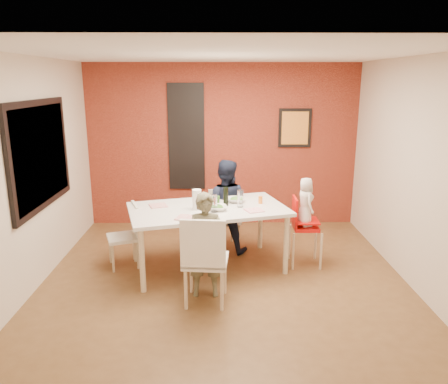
{
  "coord_description": "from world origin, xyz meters",
  "views": [
    {
      "loc": [
        -0.07,
        -5.03,
        2.43
      ],
      "look_at": [
        0.0,
        0.3,
        1.05
      ],
      "focal_mm": 35.0,
      "sensor_mm": 36.0,
      "label": 1
    }
  ],
  "objects_px": {
    "chair_left": "(128,232)",
    "toddler": "(305,202)",
    "chair_near": "(205,257)",
    "paper_towel_roll": "(197,200)",
    "dining_table": "(208,213)",
    "high_chair": "(302,225)",
    "chair_far": "(223,215)",
    "wine_bottle": "(226,197)",
    "child_far": "(225,206)",
    "child_near": "(206,245)"
  },
  "relations": [
    {
      "from": "child_near",
      "to": "wine_bottle",
      "type": "xyz_separation_m",
      "value": [
        0.24,
        0.84,
        0.34
      ]
    },
    {
      "from": "paper_towel_roll",
      "to": "child_near",
      "type": "bearing_deg",
      "value": -79.13
    },
    {
      "from": "dining_table",
      "to": "chair_left",
      "type": "relative_size",
      "value": 2.61
    },
    {
      "from": "chair_far",
      "to": "high_chair",
      "type": "bearing_deg",
      "value": -51.71
    },
    {
      "from": "high_chair",
      "to": "toddler",
      "type": "height_order",
      "value": "toddler"
    },
    {
      "from": "chair_left",
      "to": "dining_table",
      "type": "bearing_deg",
      "value": 65.19
    },
    {
      "from": "chair_far",
      "to": "paper_towel_roll",
      "type": "distance_m",
      "value": 1.07
    },
    {
      "from": "high_chair",
      "to": "chair_left",
      "type": "bearing_deg",
      "value": 91.0
    },
    {
      "from": "chair_far",
      "to": "child_near",
      "type": "height_order",
      "value": "child_near"
    },
    {
      "from": "chair_left",
      "to": "paper_towel_roll",
      "type": "relative_size",
      "value": 3.28
    },
    {
      "from": "chair_far",
      "to": "paper_towel_roll",
      "type": "height_order",
      "value": "paper_towel_roll"
    },
    {
      "from": "toddler",
      "to": "high_chair",
      "type": "bearing_deg",
      "value": 74.21
    },
    {
      "from": "chair_far",
      "to": "toddler",
      "type": "xyz_separation_m",
      "value": [
        1.07,
        -0.73,
        0.4
      ]
    },
    {
      "from": "chair_far",
      "to": "chair_left",
      "type": "relative_size",
      "value": 1.01
    },
    {
      "from": "dining_table",
      "to": "chair_left",
      "type": "distance_m",
      "value": 1.1
    },
    {
      "from": "chair_left",
      "to": "wine_bottle",
      "type": "xyz_separation_m",
      "value": [
        1.29,
        -0.01,
        0.48
      ]
    },
    {
      "from": "chair_left",
      "to": "child_near",
      "type": "height_order",
      "value": "child_near"
    },
    {
      "from": "high_chair",
      "to": "paper_towel_roll",
      "type": "height_order",
      "value": "paper_towel_roll"
    },
    {
      "from": "wine_bottle",
      "to": "paper_towel_roll",
      "type": "bearing_deg",
      "value": -156.63
    },
    {
      "from": "chair_left",
      "to": "toddler",
      "type": "relative_size",
      "value": 1.31
    },
    {
      "from": "dining_table",
      "to": "toddler",
      "type": "distance_m",
      "value": 1.28
    },
    {
      "from": "high_chair",
      "to": "toddler",
      "type": "xyz_separation_m",
      "value": [
        0.02,
        -0.0,
        0.31
      ]
    },
    {
      "from": "high_chair",
      "to": "wine_bottle",
      "type": "distance_m",
      "value": 1.09
    },
    {
      "from": "chair_left",
      "to": "toddler",
      "type": "bearing_deg",
      "value": 69.88
    },
    {
      "from": "child_near",
      "to": "toddler",
      "type": "distance_m",
      "value": 1.56
    },
    {
      "from": "chair_near",
      "to": "chair_left",
      "type": "distance_m",
      "value": 1.52
    },
    {
      "from": "child_near",
      "to": "toddler",
      "type": "xyz_separation_m",
      "value": [
        1.28,
        0.84,
        0.27
      ]
    },
    {
      "from": "chair_far",
      "to": "chair_left",
      "type": "bearing_deg",
      "value": -167.21
    },
    {
      "from": "dining_table",
      "to": "chair_near",
      "type": "bearing_deg",
      "value": -90.83
    },
    {
      "from": "high_chair",
      "to": "chair_near",
      "type": "bearing_deg",
      "value": 132.03
    },
    {
      "from": "chair_far",
      "to": "high_chair",
      "type": "relative_size",
      "value": 0.91
    },
    {
      "from": "dining_table",
      "to": "child_far",
      "type": "bearing_deg",
      "value": 68.15
    },
    {
      "from": "chair_far",
      "to": "wine_bottle",
      "type": "height_order",
      "value": "wine_bottle"
    },
    {
      "from": "dining_table",
      "to": "high_chair",
      "type": "distance_m",
      "value": 1.27
    },
    {
      "from": "dining_table",
      "to": "paper_towel_roll",
      "type": "relative_size",
      "value": 8.56
    },
    {
      "from": "dining_table",
      "to": "paper_towel_roll",
      "type": "xyz_separation_m",
      "value": [
        -0.14,
        -0.08,
        0.2
      ]
    },
    {
      "from": "high_chair",
      "to": "wine_bottle",
      "type": "relative_size",
      "value": 3.77
    },
    {
      "from": "dining_table",
      "to": "paper_towel_roll",
      "type": "height_order",
      "value": "paper_towel_roll"
    },
    {
      "from": "chair_far",
      "to": "child_far",
      "type": "bearing_deg",
      "value": -101.42
    },
    {
      "from": "chair_near",
      "to": "wine_bottle",
      "type": "relative_size",
      "value": 4.17
    },
    {
      "from": "chair_near",
      "to": "child_far",
      "type": "relative_size",
      "value": 0.76
    },
    {
      "from": "chair_far",
      "to": "high_chair",
      "type": "height_order",
      "value": "high_chair"
    },
    {
      "from": "chair_left",
      "to": "paper_towel_roll",
      "type": "bearing_deg",
      "value": 59.72
    },
    {
      "from": "chair_near",
      "to": "dining_table",
      "type": "bearing_deg",
      "value": -85.41
    },
    {
      "from": "wine_bottle",
      "to": "child_far",
      "type": "bearing_deg",
      "value": 90.02
    },
    {
      "from": "chair_near",
      "to": "paper_towel_roll",
      "type": "relative_size",
      "value": 4.0
    },
    {
      "from": "child_far",
      "to": "toddler",
      "type": "xyz_separation_m",
      "value": [
        1.04,
        -0.49,
        0.2
      ]
    },
    {
      "from": "chair_left",
      "to": "toddler",
      "type": "distance_m",
      "value": 2.37
    },
    {
      "from": "toddler",
      "to": "paper_towel_roll",
      "type": "height_order",
      "value": "toddler"
    },
    {
      "from": "dining_table",
      "to": "wine_bottle",
      "type": "distance_m",
      "value": 0.32
    }
  ]
}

